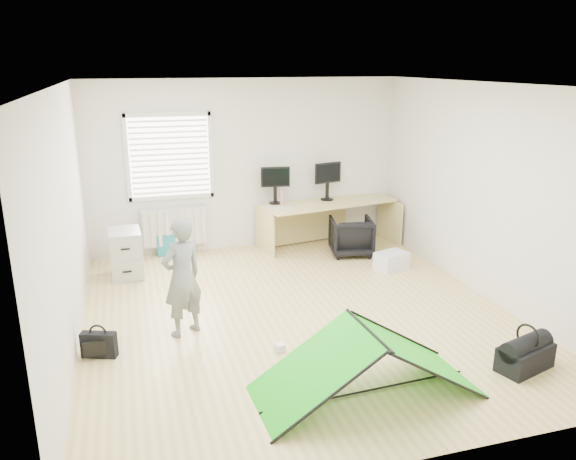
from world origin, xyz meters
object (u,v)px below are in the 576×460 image
object	(u,v)px
laptop_bag	(99,345)
duffel_bag	(525,357)
filing_cabinet	(126,253)
desk	(329,224)
storage_crate	(392,261)
kite	(367,362)
monitor_left	(275,190)
monitor_right	(327,186)
office_chair	(351,236)
person	(182,277)
thermos	(282,197)

from	to	relation	value
laptop_bag	duffel_bag	bearing A→B (deg)	0.83
filing_cabinet	laptop_bag	world-z (taller)	filing_cabinet
desk	storage_crate	world-z (taller)	desk
storage_crate	laptop_bag	size ratio (longest dim) A/B	1.25
kite	storage_crate	world-z (taller)	kite
desk	kite	world-z (taller)	desk
filing_cabinet	duffel_bag	bearing A→B (deg)	-47.07
filing_cabinet	storage_crate	size ratio (longest dim) A/B	1.49
filing_cabinet	monitor_left	distance (m)	2.51
monitor_right	office_chair	size ratio (longest dim) A/B	0.74
duffel_bag	desk	bearing A→B (deg)	80.20
person	monitor_right	bearing A→B (deg)	-164.68
filing_cabinet	office_chair	bearing A→B (deg)	-2.42
thermos	laptop_bag	distance (m)	4.03
storage_crate	duffel_bag	distance (m)	2.93
monitor_left	thermos	distance (m)	0.16
person	duffel_bag	size ratio (longest dim) A/B	2.34
office_chair	laptop_bag	world-z (taller)	office_chair
duffel_bag	storage_crate	bearing A→B (deg)	73.23
laptop_bag	duffel_bag	xyz separation A→B (m)	(4.06, -1.44, -0.01)
desk	kite	xyz separation A→B (m)	(-1.16, -4.14, -0.06)
kite	laptop_bag	size ratio (longest dim) A/B	5.70
laptop_bag	kite	bearing A→B (deg)	-9.85
laptop_bag	monitor_right	bearing A→B (deg)	59.62
desk	person	distance (m)	3.63
office_chair	person	size ratio (longest dim) A/B	0.48
monitor_right	person	world-z (taller)	person
monitor_left	laptop_bag	distance (m)	4.03
monitor_left	thermos	bearing A→B (deg)	-28.82
person	duffel_bag	xyz separation A→B (m)	(3.15, -1.72, -0.55)
person	kite	world-z (taller)	person
desk	duffel_bag	distance (m)	4.23
desk	monitor_right	distance (m)	0.62
monitor_left	desk	bearing A→B (deg)	-1.18
thermos	laptop_bag	size ratio (longest dim) A/B	0.65
filing_cabinet	laptop_bag	distance (m)	2.33
desk	filing_cabinet	distance (m)	3.26
person	storage_crate	world-z (taller)	person
desk	filing_cabinet	xyz separation A→B (m)	(-3.23, -0.45, -0.04)
duffel_bag	kite	bearing A→B (deg)	161.24
desk	monitor_right	size ratio (longest dim) A/B	4.61
monitor_right	filing_cabinet	bearing A→B (deg)	176.78
desk	monitor_right	world-z (taller)	monitor_right
office_chair	monitor_right	bearing A→B (deg)	-61.66
person	laptop_bag	bearing A→B (deg)	-12.43
monitor_right	office_chair	xyz separation A→B (m)	(0.19, -0.63, -0.68)
desk	filing_cabinet	size ratio (longest dim) A/B	3.27
office_chair	kite	world-z (taller)	kite
thermos	storage_crate	size ratio (longest dim) A/B	0.52
monitor_right	kite	size ratio (longest dim) A/B	0.23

